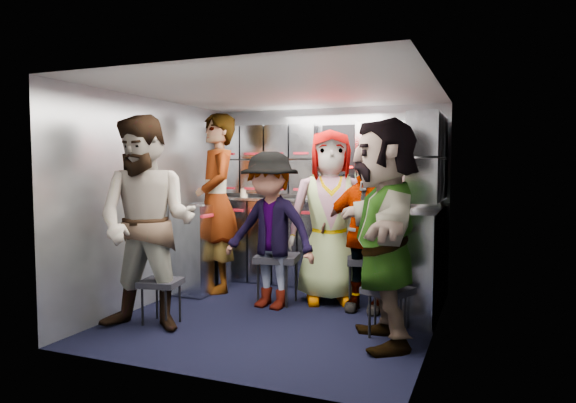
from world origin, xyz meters
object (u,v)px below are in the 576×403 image
at_px(attendant_arc_d, 365,232).
at_px(jump_seat_near_right, 388,293).
at_px(attendant_arc_e, 384,231).
at_px(attendant_arc_b, 270,230).
at_px(jump_seat_mid_left, 277,261).
at_px(attendant_standing, 217,203).
at_px(attendant_arc_a, 147,223).
at_px(jump_seat_mid_right, 369,262).
at_px(jump_seat_center, 334,263).
at_px(jump_seat_near_left, 161,285).
at_px(attendant_arc_c, 330,216).

bearing_deg(attendant_arc_d, jump_seat_near_right, -57.38).
bearing_deg(attendant_arc_e, attendant_arc_b, -138.04).
relative_size(jump_seat_mid_left, jump_seat_near_right, 1.12).
bearing_deg(attendant_standing, attendant_arc_a, -32.94).
distance_m(jump_seat_mid_right, attendant_arc_d, 0.38).
relative_size(jump_seat_mid_left, attendant_arc_d, 0.32).
bearing_deg(attendant_arc_b, attendant_arc_e, -17.74).
relative_size(jump_seat_center, attendant_arc_e, 0.24).
bearing_deg(attendant_arc_a, jump_seat_near_left, 78.24).
xyz_separation_m(jump_seat_mid_right, attendant_arc_a, (-1.59, -1.45, 0.48)).
distance_m(jump_seat_near_left, attendant_arc_a, 0.60).
bearing_deg(attendant_arc_a, jump_seat_near_right, 5.49).
distance_m(attendant_arc_b, attendant_arc_d, 0.93).
height_order(jump_seat_near_left, attendant_arc_b, attendant_arc_b).
relative_size(jump_seat_mid_left, jump_seat_mid_right, 0.98).
xyz_separation_m(jump_seat_mid_left, attendant_arc_b, (-0.00, -0.18, 0.34)).
distance_m(jump_seat_mid_right, jump_seat_near_right, 0.92).
relative_size(jump_seat_near_left, attendant_arc_a, 0.22).
relative_size(jump_seat_center, jump_seat_mid_right, 0.85).
distance_m(jump_seat_mid_left, attendant_arc_e, 1.55).
relative_size(attendant_standing, attendant_arc_d, 1.29).
relative_size(jump_seat_mid_left, attendant_arc_b, 0.32).
bearing_deg(jump_seat_near_right, attendant_standing, 157.80).
relative_size(jump_seat_near_left, jump_seat_mid_left, 0.80).
xyz_separation_m(jump_seat_mid_right, attendant_standing, (-1.74, 0.01, 0.56)).
xyz_separation_m(attendant_standing, attendant_arc_e, (2.10, -1.04, -0.10)).
distance_m(jump_seat_center, jump_seat_mid_right, 0.47).
bearing_deg(attendant_arc_c, attendant_arc_a, -149.93).
bearing_deg(jump_seat_near_left, attendant_arc_e, 7.16).
distance_m(attendant_standing, attendant_arc_c, 1.33).
distance_m(attendant_arc_a, attendant_arc_b, 1.25).
bearing_deg(attendant_arc_c, jump_seat_near_right, -69.42).
height_order(attendant_arc_a, attendant_arc_e, attendant_arc_a).
distance_m(jump_seat_near_right, attendant_arc_a, 2.12).
relative_size(jump_seat_mid_left, attendant_standing, 0.25).
height_order(jump_seat_center, attendant_arc_c, attendant_arc_c).
relative_size(jump_seat_center, attendant_arc_b, 0.28).
height_order(jump_seat_mid_left, attendant_arc_c, attendant_arc_c).
bearing_deg(jump_seat_center, jump_seat_mid_left, -138.10).
relative_size(attendant_arc_a, attendant_arc_d, 1.20).
bearing_deg(attendant_arc_a, attendant_standing, 84.20).
distance_m(jump_seat_mid_left, attendant_arc_d, 0.96).
bearing_deg(attendant_arc_a, jump_seat_center, 42.78).
bearing_deg(attendant_arc_d, jump_seat_mid_left, -171.93).
relative_size(attendant_standing, attendant_arc_c, 1.12).
relative_size(jump_seat_center, attendant_arc_d, 0.28).
height_order(jump_seat_mid_left, attendant_arc_e, attendant_arc_e).
height_order(attendant_arc_d, attendant_arc_e, attendant_arc_e).
xyz_separation_m(jump_seat_center, attendant_standing, (-1.33, -0.19, 0.63)).
height_order(jump_seat_near_left, attendant_standing, attendant_standing).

